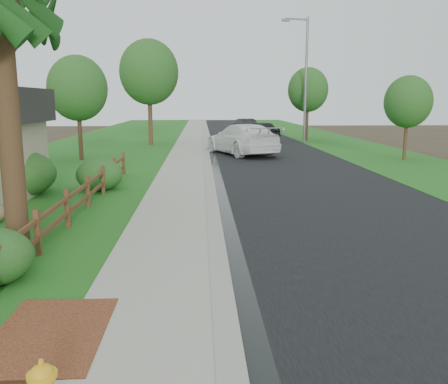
{
  "coord_description": "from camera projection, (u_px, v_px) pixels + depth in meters",
  "views": [
    {
      "loc": [
        0.04,
        -7.54,
        3.45
      ],
      "look_at": [
        0.65,
        4.76,
        1.08
      ],
      "focal_mm": 38.0,
      "sensor_mm": 36.0,
      "label": 1
    }
  ],
  "objects": [
    {
      "name": "wet_gutter",
      "position": [
        209.0,
        140.0,
        42.41
      ],
      "size": [
        0.5,
        90.0,
        0.0
      ],
      "primitive_type": "cube",
      "color": "black",
      "rests_on": "road"
    },
    {
      "name": "grass_strip",
      "position": [
        169.0,
        140.0,
        42.23
      ],
      "size": [
        1.6,
        90.0,
        0.06
      ],
      "primitive_type": "cube",
      "color": "#28611B",
      "rests_on": "ground"
    },
    {
      "name": "lawn_near",
      "position": [
        110.0,
        140.0,
        41.98
      ],
      "size": [
        9.0,
        90.0,
        0.04
      ],
      "primitive_type": "cube",
      "color": "#28611B",
      "rests_on": "ground"
    },
    {
      "name": "streetlight",
      "position": [
        304.0,
        73.0,
        38.62
      ],
      "size": [
        2.3,
        0.72,
        10.06
      ],
      "color": "slate",
      "rests_on": "ground"
    },
    {
      "name": "tree_mid_right",
      "position": [
        308.0,
        90.0,
        41.06
      ],
      "size": [
        3.49,
        3.49,
        6.32
      ],
      "color": "#3E2C19",
      "rests_on": "ground"
    },
    {
      "name": "shrub_d",
      "position": [
        21.0,
        174.0,
        17.22
      ],
      "size": [
        3.17,
        3.17,
        1.68
      ],
      "primitive_type": "ellipsoid",
      "rotation": [
        0.0,
        0.0,
        0.35
      ],
      "color": "#1F4A1A",
      "rests_on": "ground"
    },
    {
      "name": "tree_mid_left",
      "position": [
        149.0,
        72.0,
        36.53
      ],
      "size": [
        4.55,
        4.55,
        8.14
      ],
      "color": "#3E2C19",
      "rests_on": "ground"
    },
    {
      "name": "dark_car_far",
      "position": [
        247.0,
        126.0,
        51.35
      ],
      "size": [
        2.89,
        4.91,
        1.53
      ],
      "primitive_type": "imported",
      "rotation": [
        0.0,
        0.0,
        0.29
      ],
      "color": "black",
      "rests_on": "road"
    },
    {
      "name": "curb",
      "position": [
        205.0,
        139.0,
        42.38
      ],
      "size": [
        0.4,
        90.0,
        0.12
      ],
      "primitive_type": "cube",
      "color": "#9A958C",
      "rests_on": "ground"
    },
    {
      "name": "sidewalk",
      "position": [
        190.0,
        140.0,
        42.32
      ],
      "size": [
        2.2,
        90.0,
        0.1
      ],
      "primitive_type": "cube",
      "color": "#A6A190",
      "rests_on": "ground"
    },
    {
      "name": "ground",
      "position": [
        200.0,
        307.0,
        8.05
      ],
      "size": [
        120.0,
        120.0,
        0.0
      ],
      "primitive_type": "plane",
      "color": "#392B1F"
    },
    {
      "name": "shrub_c",
      "position": [
        99.0,
        175.0,
        18.37
      ],
      "size": [
        2.26,
        2.26,
        1.28
      ],
      "primitive_type": "ellipsoid",
      "rotation": [
        0.0,
        0.0,
        -0.34
      ],
      "color": "#1F4A1A",
      "rests_on": "ground"
    },
    {
      "name": "brick_patch",
      "position": [
        50.0,
        336.0,
        6.95
      ],
      "size": [
        1.6,
        2.4,
        0.11
      ],
      "primitive_type": "cube",
      "color": "brown",
      "rests_on": "ground"
    },
    {
      "name": "white_suv",
      "position": [
        242.0,
        139.0,
        30.83
      ],
      "size": [
        5.0,
        7.35,
        1.98
      ],
      "primitive_type": "imported",
      "rotation": [
        0.0,
        0.0,
        3.5
      ],
      "color": "white",
      "rests_on": "road"
    },
    {
      "name": "ranch_fence",
      "position": [
        78.0,
        198.0,
        14.03
      ],
      "size": [
        0.12,
        16.92,
        1.1
      ],
      "color": "#54351C",
      "rests_on": "ground"
    },
    {
      "name": "dark_car_mid",
      "position": [
        260.0,
        130.0,
        42.53
      ],
      "size": [
        3.52,
        5.32,
        1.68
      ],
      "primitive_type": "imported",
      "rotation": [
        0.0,
        0.0,
        3.48
      ],
      "color": "black",
      "rests_on": "road"
    },
    {
      "name": "verge_far",
      "position": [
        327.0,
        139.0,
        42.92
      ],
      "size": [
        6.0,
        90.0,
        0.04
      ],
      "primitive_type": "cube",
      "color": "#28611B",
      "rests_on": "ground"
    },
    {
      "name": "tree_near_left",
      "position": [
        78.0,
        88.0,
        27.18
      ],
      "size": [
        3.41,
        3.41,
        6.04
      ],
      "color": "#3E2C19",
      "rests_on": "ground"
    },
    {
      "name": "tree_near_right",
      "position": [
        408.0,
        102.0,
        27.32
      ],
      "size": [
        2.73,
        2.73,
        4.91
      ],
      "color": "#3E2C19",
      "rests_on": "ground"
    },
    {
      "name": "road",
      "position": [
        251.0,
        140.0,
        42.59
      ],
      "size": [
        8.0,
        90.0,
        0.02
      ],
      "primitive_type": "cube",
      "color": "black",
      "rests_on": "ground"
    }
  ]
}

